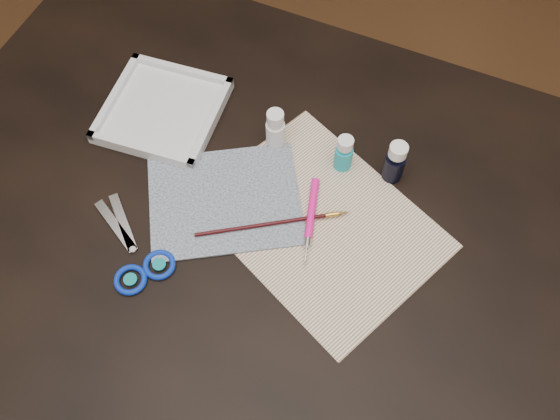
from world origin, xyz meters
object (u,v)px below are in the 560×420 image
at_px(canvas, 225,200).
at_px(palette_tray, 163,110).
at_px(paper, 320,223).
at_px(paint_bottle_navy, 395,162).
at_px(paint_bottle_white, 275,129).
at_px(paint_bottle_cyan, 344,153).
at_px(scissors, 124,243).

distance_m(canvas, palette_tray, 0.22).
relative_size(canvas, palette_tray, 1.25).
height_order(paper, paint_bottle_navy, paint_bottle_navy).
height_order(paint_bottle_white, palette_tray, paint_bottle_white).
relative_size(paint_bottle_white, paint_bottle_cyan, 1.09).
distance_m(paint_bottle_cyan, palette_tray, 0.34).
bearing_deg(paper, paint_bottle_white, 138.39).
xyz_separation_m(canvas, paint_bottle_cyan, (0.15, 0.15, 0.03)).
height_order(paint_bottle_cyan, scissors, paint_bottle_cyan).
bearing_deg(palette_tray, paint_bottle_cyan, 4.50).
height_order(paint_bottle_white, scissors, paint_bottle_white).
relative_size(paint_bottle_white, palette_tray, 0.41).
bearing_deg(scissors, paint_bottle_white, -88.27).
bearing_deg(paint_bottle_navy, scissors, -139.66).
relative_size(paper, palette_tray, 1.85).
xyz_separation_m(canvas, scissors, (-0.11, -0.14, 0.00)).
height_order(paint_bottle_cyan, paint_bottle_navy, paint_bottle_navy).
xyz_separation_m(paper, palette_tray, (-0.34, 0.09, 0.01)).
bearing_deg(paint_bottle_white, scissors, -116.66).
bearing_deg(canvas, paint_bottle_cyan, 43.38).
relative_size(paint_bottle_white, paint_bottle_navy, 0.96).
height_order(paper, palette_tray, palette_tray).
relative_size(paper, paint_bottle_navy, 4.34).
relative_size(paper, scissors, 1.82).
bearing_deg(paper, canvas, -171.07).
bearing_deg(scissors, palette_tray, -46.39).
distance_m(paint_bottle_white, scissors, 0.32).
height_order(canvas, paint_bottle_white, paint_bottle_white).
bearing_deg(paint_bottle_cyan, palette_tray, -175.50).
bearing_deg(canvas, paint_bottle_navy, 33.86).
xyz_separation_m(paint_bottle_white, palette_tray, (-0.21, -0.02, -0.03)).
bearing_deg(palette_tray, paper, -15.22).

